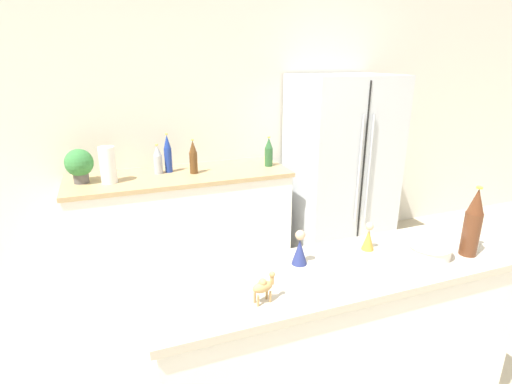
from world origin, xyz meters
TOP-DOWN VIEW (x-y plane):
  - wall_back at (0.00, 2.73)m, footprint 8.00×0.06m
  - back_counter at (-0.47, 2.40)m, footprint 1.80×0.63m
  - refrigerator at (1.01, 2.32)m, footprint 0.88×0.74m
  - bar_counter at (-0.08, 0.55)m, footprint 1.74×0.49m
  - potted_plant at (-1.22, 2.42)m, footprint 0.21×0.21m
  - paper_towel_roll at (-1.02, 2.34)m, footprint 0.12×0.12m
  - back_bottle_0 at (0.31, 2.37)m, footprint 0.07×0.07m
  - back_bottle_1 at (-0.54, 2.49)m, footprint 0.06×0.06m
  - back_bottle_2 at (-0.63, 2.47)m, footprint 0.07×0.07m
  - back_bottle_3 at (-0.36, 2.37)m, footprint 0.07×0.07m
  - wine_bottle at (0.52, 0.45)m, footprint 0.08×0.08m
  - fruit_bowl at (0.35, 0.50)m, footprint 0.20×0.20m
  - camel_figurine at (-0.51, 0.42)m, footprint 0.10×0.06m
  - wise_man_figurine_blue at (-0.25, 0.64)m, footprint 0.07×0.07m
  - wise_man_figurine_crimson at (0.12, 0.65)m, footprint 0.06×0.06m

SIDE VIEW (x-z plane):
  - back_counter at x=-0.47m, z-range 0.00..0.92m
  - bar_counter at x=-0.08m, z-range 0.00..0.95m
  - refrigerator at x=1.01m, z-range 0.00..1.69m
  - fruit_bowl at x=0.35m, z-range 0.96..1.02m
  - wise_man_figurine_crimson at x=0.12m, z-range 0.94..1.08m
  - camel_figurine at x=-0.51m, z-range 0.96..1.08m
  - wise_man_figurine_blue at x=-0.25m, z-range 0.94..1.10m
  - back_bottle_2 at x=-0.63m, z-range 0.91..1.16m
  - back_bottle_0 at x=0.31m, z-range 0.91..1.17m
  - back_bottle_3 at x=-0.36m, z-range 0.91..1.19m
  - paper_towel_roll at x=-1.02m, z-range 0.92..1.20m
  - potted_plant at x=-1.22m, z-range 0.93..1.20m
  - back_bottle_1 at x=-0.54m, z-range 0.91..1.23m
  - wine_bottle at x=0.52m, z-range 0.94..1.28m
  - wall_back at x=0.00m, z-range 0.00..2.55m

